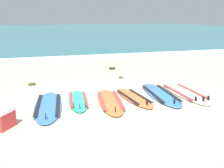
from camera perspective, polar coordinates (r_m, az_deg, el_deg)
name	(u,v)px	position (r m, az deg, el deg)	size (l,w,h in m)	color
ground_plane	(123,105)	(7.17, 2.08, -4.02)	(80.00, 80.00, 0.00)	#C1B599
sea	(31,31)	(44.21, -15.53, 9.93)	(80.00, 60.00, 0.10)	teal
wave_foam_strip	(66,58)	(14.89, -8.98, 4.99)	(80.00, 0.91, 0.11)	white
surfboard_0	(48,106)	(7.10, -12.28, -4.17)	(1.03, 2.61, 0.18)	#3875CC
surfboard_1	(78,100)	(7.44, -6.59, -3.17)	(0.79, 2.00, 0.18)	#2DB793
surfboard_2	(110,101)	(7.30, -0.38, -3.38)	(1.01, 2.40, 0.18)	orange
surfboard_3	(134,97)	(7.67, 4.22, -2.62)	(0.53, 2.04, 0.18)	orange
surfboard_4	(160,94)	(8.07, 9.36, -1.96)	(0.99, 2.61, 0.18)	#3875CC
surfboard_5	(184,93)	(8.37, 13.88, -1.63)	(0.83, 2.55, 0.18)	white
cooler_box	(2,119)	(6.02, -20.50, -6.32)	(0.52, 0.55, 0.38)	red
seaweed_clump_near_shoreline	(32,84)	(9.48, -15.30, 0.03)	(0.25, 0.20, 0.09)	#4C4228
seaweed_clump_mid_sand	(121,77)	(10.19, 1.73, 1.31)	(0.17, 0.14, 0.06)	#384723
seaweed_clump_by_the_boards	(112,68)	(11.89, 0.02, 3.11)	(0.29, 0.23, 0.10)	#2D381E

